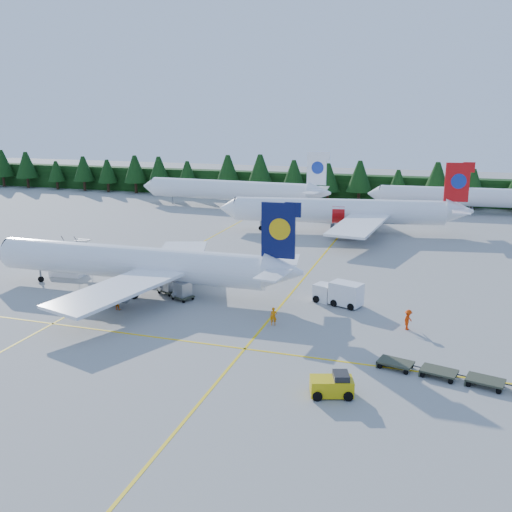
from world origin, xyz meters
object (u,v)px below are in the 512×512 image
(baggage_tug, at_px, (333,385))
(airstairs, at_px, (69,268))
(service_truck, at_px, (338,293))
(airliner_red, at_px, (334,211))
(airliner_navy, at_px, (125,262))

(baggage_tug, bearing_deg, airstairs, 133.05)
(baggage_tug, bearing_deg, service_truck, 81.27)
(airliner_red, distance_m, airstairs, 45.73)
(airliner_navy, xyz_separation_m, airliner_red, (17.22, 39.97, 0.29))
(baggage_tug, bearing_deg, airliner_navy, 129.60)
(airliner_red, bearing_deg, airliner_navy, -123.37)
(airstairs, xyz_separation_m, service_truck, (34.65, -0.90, 0.44))
(airliner_red, relative_size, service_truck, 7.32)
(airliner_navy, xyz_separation_m, service_truck, (24.40, 2.62, -2.08))
(airliner_navy, height_order, baggage_tug, airliner_navy)
(airstairs, relative_size, service_truck, 1.06)
(airliner_red, xyz_separation_m, airstairs, (-27.47, -36.46, -2.81))
(airliner_navy, xyz_separation_m, airstairs, (-10.25, 3.52, -2.52))
(airliner_navy, bearing_deg, airliner_red, 65.47)
(airstairs, relative_size, baggage_tug, 1.72)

